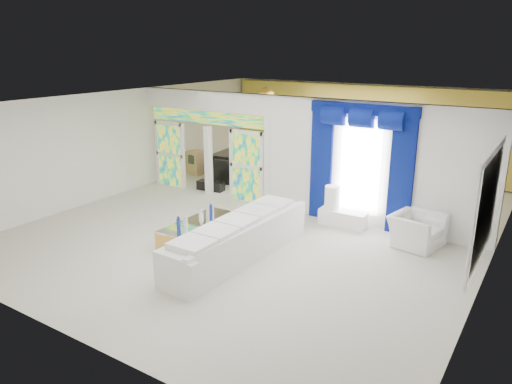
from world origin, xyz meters
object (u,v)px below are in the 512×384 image
Objects in this scene: console_table at (343,219)px; armchair at (417,230)px; white_sofa at (239,241)px; coffee_table at (197,231)px; grand_piano at (241,165)px.

console_table is 1.84m from armchair.
console_table is at bearing 72.57° from white_sofa.
coffee_table is 1.68× the size of console_table.
white_sofa is 2.00× the size of coffee_table.
white_sofa is 3.08m from console_table.
armchair is at bearing -6.85° from console_table.
white_sofa is at bearing -110.40° from console_table.
white_sofa is at bearing -62.57° from grand_piano.
console_table is at bearing 46.84° from coffee_table.
white_sofa is 2.19× the size of grand_piano.
white_sofa reaches higher than console_table.
armchair is 0.62× the size of grand_piano.
console_table is (2.42, 2.58, -0.02)m from coffee_table.
armchair is (2.90, 2.66, -0.01)m from white_sofa.
white_sofa is 3.36× the size of console_table.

